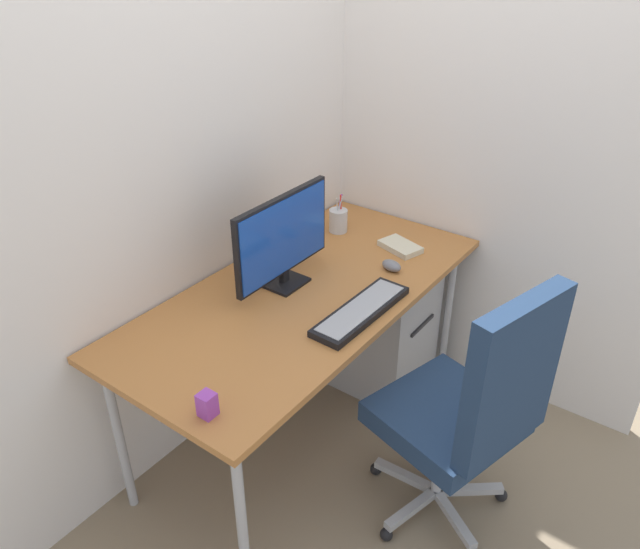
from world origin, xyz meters
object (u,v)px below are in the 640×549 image
office_chair (472,407)px  keyboard (361,311)px  mouse (392,266)px  pen_holder (338,220)px  desk_clamp_accessory (207,405)px  filing_cabinet (372,326)px  monitor (283,238)px  notebook (400,247)px

office_chair → keyboard: office_chair is taller
office_chair → mouse: office_chair is taller
pen_holder → office_chair: bearing=-120.6°
mouse → desk_clamp_accessory: desk_clamp_accessory is taller
office_chair → filing_cabinet: 0.97m
desk_clamp_accessory → monitor: bearing=22.3°
office_chair → keyboard: bearing=85.3°
office_chair → mouse: size_ratio=11.66×
monitor → pen_holder: monitor is taller
office_chair → pen_holder: office_chair is taller
mouse → notebook: 0.20m
pen_holder → desk_clamp_accessory: 1.30m
desk_clamp_accessory → pen_holder: bearing=17.6°
notebook → monitor: bearing=173.3°
filing_cabinet → notebook: (0.02, -0.11, 0.47)m
pen_holder → desk_clamp_accessory: bearing=-162.4°
filing_cabinet → keyboard: keyboard is taller
keyboard → pen_holder: size_ratio=2.65×
office_chair → filing_cabinet: size_ratio=1.85×
pen_holder → monitor: bearing=-169.3°
filing_cabinet → pen_holder: (0.01, 0.21, 0.51)m
mouse → desk_clamp_accessory: 1.07m
filing_cabinet → mouse: (-0.17, -0.18, 0.48)m
mouse → desk_clamp_accessory: (-1.07, -0.00, 0.02)m
notebook → keyboard: bearing=-148.8°
keyboard → mouse: 0.36m
monitor → keyboard: bearing=-90.5°
office_chair → desk_clamp_accessory: bearing=140.5°
keyboard → notebook: bearing=14.6°
mouse → notebook: (0.18, 0.06, -0.01)m
mouse → pen_holder: size_ratio=0.51×
keyboard → pen_holder: 0.70m
monitor → keyboard: monitor is taller
filing_cabinet → notebook: size_ratio=3.17×
notebook → desk_clamp_accessory: size_ratio=2.32×
keyboard → filing_cabinet: bearing=26.2°
monitor → pen_holder: 0.55m
keyboard → desk_clamp_accessory: desk_clamp_accessory is taller
notebook → filing_cabinet: bearing=115.7°
keyboard → desk_clamp_accessory: size_ratio=6.03×
monitor → keyboard: 0.42m
keyboard → mouse: mouse is taller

